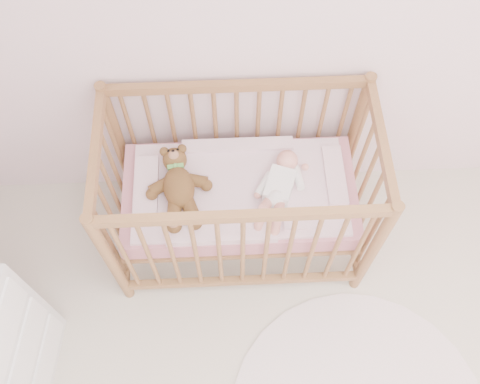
{
  "coord_description": "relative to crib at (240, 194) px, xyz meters",
  "views": [
    {
      "loc": [
        -0.49,
        0.27,
        2.99
      ],
      "look_at": [
        -0.43,
        1.55,
        0.62
      ],
      "focal_mm": 40.0,
      "sensor_mm": 36.0,
      "label": 1
    }
  ],
  "objects": [
    {
      "name": "crib",
      "position": [
        0.0,
        0.0,
        0.0
      ],
      "size": [
        1.36,
        0.76,
        1.0
      ],
      "primitive_type": null,
      "color": "#986A40",
      "rests_on": "floor"
    },
    {
      "name": "baby",
      "position": [
        0.2,
        -0.02,
        0.14
      ],
      "size": [
        0.4,
        0.56,
        0.12
      ],
      "primitive_type": null,
      "rotation": [
        0.0,
        0.0,
        -0.34
      ],
      "color": "white",
      "rests_on": "blanket"
    },
    {
      "name": "teddy_bear",
      "position": [
        -0.31,
        -0.02,
        0.15
      ],
      "size": [
        0.42,
        0.54,
        0.14
      ],
      "primitive_type": null,
      "rotation": [
        0.0,
        0.0,
        0.14
      ],
      "color": "brown",
      "rests_on": "blanket"
    },
    {
      "name": "blanket",
      "position": [
        0.0,
        0.0,
        0.06
      ],
      "size": [
        1.1,
        0.58,
        0.06
      ],
      "primitive_type": null,
      "color": "#EAA1BA",
      "rests_on": "mattress"
    },
    {
      "name": "wall_back",
      "position": [
        0.43,
        0.4,
        0.85
      ],
      "size": [
        4.0,
        0.02,
        2.7
      ],
      "primitive_type": "cube",
      "color": "silver",
      "rests_on": "floor"
    },
    {
      "name": "mattress",
      "position": [
        0.0,
        0.0,
        -0.01
      ],
      "size": [
        1.22,
        0.62,
        0.13
      ],
      "primitive_type": "cube",
      "color": "pink",
      "rests_on": "crib"
    }
  ]
}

